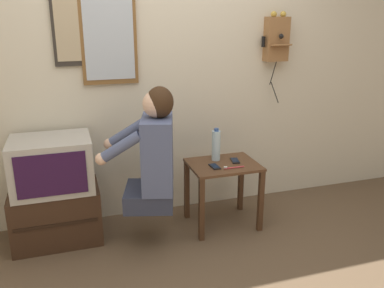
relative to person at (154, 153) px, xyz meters
The scene contains 13 objects.
ground_plane 1.01m from the person, 74.37° to the right, with size 14.00×14.00×0.00m, color brown.
wall_back 0.80m from the person, 71.11° to the left, with size 6.80×0.05×2.55m.
side_table 0.68m from the person, ahead, with size 0.56×0.44×0.55m.
person is the anchor object (origin of this frame).
tv_stand 0.93m from the person, 160.75° to the left, with size 0.66×0.44×0.44m.
television 0.78m from the person, 160.65° to the left, with size 0.58×0.46×0.40m.
wall_phone_antique 1.51m from the person, 21.15° to the left, with size 0.24×0.18×0.79m.
framed_picture 1.11m from the person, 132.58° to the left, with size 0.33×0.03×0.55m.
wall_mirror 0.99m from the person, 113.27° to the left, with size 0.43×0.03×0.75m.
cell_phone_held 0.53m from the person, ahead, with size 0.07×0.13×0.01m.
cell_phone_spare 0.74m from the person, ahead, with size 0.08×0.13×0.01m.
water_bottle 0.61m from the person, 19.60° to the left, with size 0.07×0.07×0.27m.
toothbrush 0.65m from the person, ahead, with size 0.17×0.01×0.02m.
Camera 1 is at (-0.77, -2.10, 1.71)m, focal length 38.00 mm.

